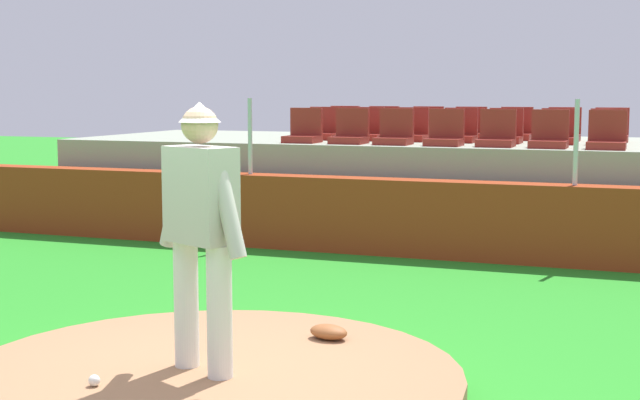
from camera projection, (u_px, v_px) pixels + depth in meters
pitchers_mound at (208, 392)px, 6.01m from camera, size 3.39×3.39×0.28m
pitcher at (201, 217)px, 5.87m from camera, size 0.81×0.44×1.77m
baseball at (94, 380)px, 5.69m from camera, size 0.07×0.07×0.07m
fielding_glove at (329, 332)px, 6.77m from camera, size 0.33×0.26×0.11m
brick_barrier at (427, 219)px, 11.64m from camera, size 13.74×0.40×0.99m
fence_post_left at (250, 136)px, 12.37m from camera, size 0.06×0.06×1.03m
fence_post_right at (576, 142)px, 10.89m from camera, size 0.06×0.06×1.03m
bleacher_platform at (464, 186)px, 13.77m from camera, size 11.92×3.75×1.38m
stadium_chair_0 at (304, 132)px, 13.16m from camera, size 0.48×0.44×0.50m
stadium_chair_1 at (350, 133)px, 12.90m from camera, size 0.48×0.44×0.50m
stadium_chair_2 at (395, 133)px, 12.68m from camera, size 0.48×0.44×0.50m
stadium_chair_3 at (445, 134)px, 12.40m from camera, size 0.48×0.44×0.50m
stadium_chair_4 at (497, 135)px, 12.20m from camera, size 0.48×0.44×0.50m
stadium_chair_5 at (549, 136)px, 11.93m from camera, size 0.48×0.44×0.50m
stadium_chair_6 at (607, 137)px, 11.66m from camera, size 0.48×0.44×0.50m
stadium_chair_7 at (323, 129)px, 13.98m from camera, size 0.48×0.44×0.50m
stadium_chair_8 at (367, 130)px, 13.75m from camera, size 0.48×0.44×0.50m
stadium_chair_9 at (411, 131)px, 13.51m from camera, size 0.48×0.44×0.50m
stadium_chair_10 at (460, 132)px, 13.22m from camera, size 0.48×0.44×0.50m
stadium_chair_11 at (505, 132)px, 13.01m from camera, size 0.48×0.44×0.50m
stadium_chair_12 at (558, 133)px, 12.79m from camera, size 0.48×0.44×0.50m
stadium_chair_13 at (608, 134)px, 12.53m from camera, size 0.48×0.44×0.50m
stadium_chair_14 at (343, 127)px, 14.83m from camera, size 0.48×0.44×0.50m
stadium_chair_15 at (382, 128)px, 14.57m from camera, size 0.48×0.44×0.50m
stadium_chair_16 at (427, 128)px, 14.35m from camera, size 0.48×0.44×0.50m
stadium_chair_17 at (470, 129)px, 14.10m from camera, size 0.48×0.44×0.50m
stadium_chair_18 at (516, 130)px, 13.87m from camera, size 0.48×0.44×0.50m
stadium_chair_19 at (564, 130)px, 13.63m from camera, size 0.48×0.44×0.50m
stadium_chair_20 at (611, 131)px, 13.35m from camera, size 0.48×0.44×0.50m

